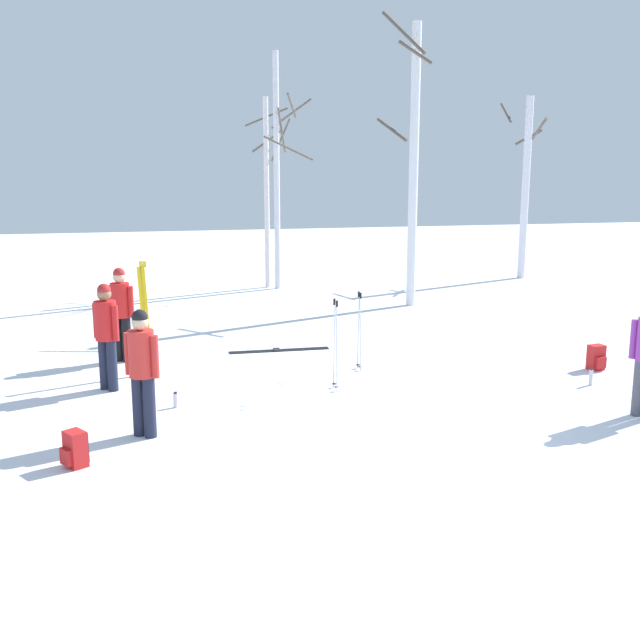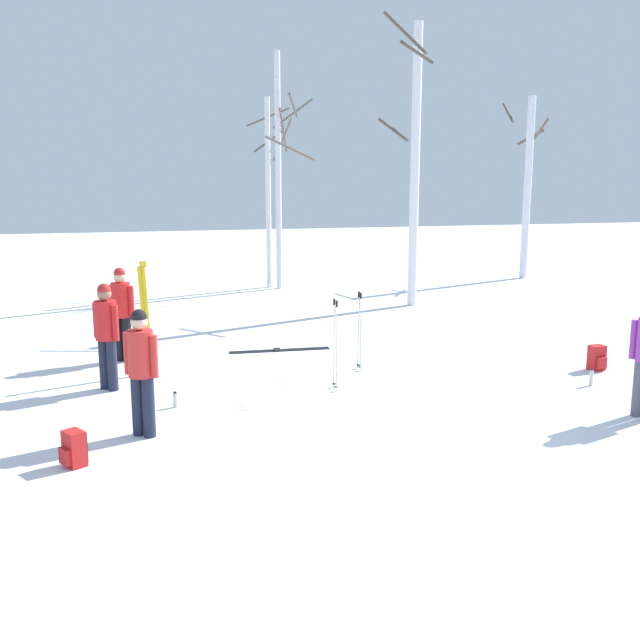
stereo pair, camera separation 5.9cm
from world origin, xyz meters
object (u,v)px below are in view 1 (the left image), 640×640
(backpack_0, at_px, (75,450))
(birch_tree_4, at_px, (525,184))
(ski_pair_lying_0, at_px, (279,350))
(water_bottle_1, at_px, (176,400))
(water_bottle_0, at_px, (591,377))
(birch_tree_3, at_px, (413,162))
(person_1, at_px, (106,330))
(ski_poles_0, at_px, (335,342))
(person_2, at_px, (121,308))
(backpack_1, at_px, (596,358))
(ski_pair_planted_0, at_px, (145,319))
(person_3, at_px, (142,365))
(birch_tree_2, at_px, (277,169))
(birch_tree_1, at_px, (268,188))
(ski_poles_1, at_px, (359,329))

(backpack_0, bearing_deg, birch_tree_4, 46.36)
(ski_pair_lying_0, xyz_separation_m, water_bottle_1, (-2.05, -3.08, 0.10))
(water_bottle_0, relative_size, birch_tree_3, 0.04)
(water_bottle_1, bearing_deg, water_bottle_0, -2.31)
(person_1, distance_m, ski_poles_0, 3.61)
(person_2, bearing_deg, backpack_0, -94.72)
(backpack_1, relative_size, water_bottle_0, 1.56)
(person_2, bearing_deg, ski_pair_planted_0, -66.15)
(water_bottle_0, bearing_deg, person_2, 156.92)
(person_3, height_order, birch_tree_2, birch_tree_2)
(ski_pair_lying_0, height_order, birch_tree_1, birch_tree_1)
(ski_pair_lying_0, relative_size, birch_tree_2, 0.30)
(birch_tree_1, bearing_deg, ski_poles_1, -88.64)
(ski_pair_planted_0, xyz_separation_m, birch_tree_3, (6.42, 5.08, 2.55))
(ski_poles_1, bearing_deg, person_1, -175.79)
(person_2, xyz_separation_m, birch_tree_1, (3.82, 7.64, 1.81))
(water_bottle_0, height_order, birch_tree_1, birch_tree_1)
(ski_pair_planted_0, xyz_separation_m, backpack_0, (-0.84, -3.96, -0.75))
(person_3, bearing_deg, person_1, 104.05)
(backpack_0, bearing_deg, birch_tree_3, 51.24)
(ski_pair_planted_0, distance_m, ski_poles_1, 3.65)
(person_1, height_order, water_bottle_1, person_1)
(backpack_0, xyz_separation_m, birch_tree_2, (4.47, 12.28, 3.11))
(backpack_0, height_order, birch_tree_4, birch_tree_4)
(birch_tree_2, bearing_deg, water_bottle_1, -107.41)
(ski_pair_lying_0, relative_size, water_bottle_0, 6.82)
(ski_pair_planted_0, height_order, ski_pair_lying_0, ski_pair_planted_0)
(ski_pair_planted_0, xyz_separation_m, ski_pair_lying_0, (2.46, 1.14, -0.96))
(ski_pair_planted_0, bearing_deg, person_1, -126.45)
(ski_pair_planted_0, xyz_separation_m, ski_poles_0, (2.93, -1.56, -0.19))
(person_2, distance_m, birch_tree_1, 8.73)
(birch_tree_1, relative_size, birch_tree_3, 0.76)
(water_bottle_0, bearing_deg, ski_pair_planted_0, 162.58)
(ski_poles_0, distance_m, backpack_0, 4.50)
(person_3, bearing_deg, ski_pair_lying_0, 59.45)
(person_3, relative_size, backpack_0, 3.90)
(ski_pair_lying_0, bearing_deg, birch_tree_3, 44.85)
(birch_tree_1, distance_m, birch_tree_2, 0.66)
(person_2, relative_size, birch_tree_4, 0.32)
(ski_pair_lying_0, distance_m, birch_tree_2, 7.99)
(ski_pair_planted_0, height_order, water_bottle_1, ski_pair_planted_0)
(ski_poles_0, bearing_deg, backpack_1, 2.34)
(ski_pair_lying_0, relative_size, backpack_1, 4.38)
(ski_pair_planted_0, distance_m, birch_tree_1, 9.44)
(person_3, distance_m, birch_tree_1, 12.31)
(ski_poles_0, bearing_deg, birch_tree_1, 87.41)
(person_2, height_order, birch_tree_4, birch_tree_4)
(ski_pair_lying_0, relative_size, ski_poles_1, 1.40)
(ski_pair_planted_0, distance_m, ski_poles_0, 3.33)
(backpack_1, xyz_separation_m, water_bottle_0, (-0.60, -0.84, -0.08))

